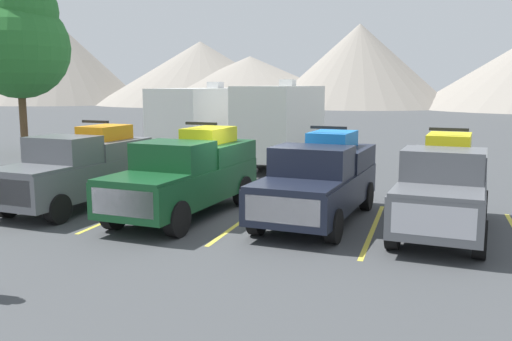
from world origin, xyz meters
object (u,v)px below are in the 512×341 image
(pickup_truck_c, at_px, (320,178))
(pickup_truck_d, at_px, (444,186))
(camper_trailer_b, at_px, (281,121))
(camper_trailer_a, at_px, (206,120))
(pickup_truck_a, at_px, (80,168))
(pickup_truck_b, at_px, (188,173))

(pickup_truck_c, height_order, pickup_truck_d, pickup_truck_d)
(pickup_truck_d, bearing_deg, pickup_truck_c, 174.18)
(pickup_truck_c, xyz_separation_m, camper_trailer_b, (-3.50, 9.02, 0.91))
(camper_trailer_a, distance_m, camper_trailer_b, 3.86)
(pickup_truck_a, height_order, camper_trailer_a, camper_trailer_a)
(pickup_truck_c, xyz_separation_m, pickup_truck_d, (3.19, -0.33, 0.03))
(pickup_truck_d, bearing_deg, camper_trailer_b, 125.59)
(pickup_truck_d, relative_size, camper_trailer_b, 0.73)
(camper_trailer_a, bearing_deg, pickup_truck_d, -43.31)
(pickup_truck_a, height_order, pickup_truck_d, pickup_truck_a)
(pickup_truck_b, distance_m, camper_trailer_b, 9.63)
(pickup_truck_a, height_order, pickup_truck_c, pickup_truck_a)
(pickup_truck_d, distance_m, camper_trailer_a, 14.47)
(pickup_truck_c, bearing_deg, camper_trailer_b, 111.21)
(pickup_truck_b, xyz_separation_m, pickup_truck_c, (3.65, 0.56, -0.05))
(pickup_truck_d, height_order, camper_trailer_a, camper_trailer_a)
(pickup_truck_a, distance_m, pickup_truck_b, 3.57)
(pickup_truck_d, distance_m, camper_trailer_b, 11.53)
(pickup_truck_b, bearing_deg, pickup_truck_a, 179.29)
(pickup_truck_c, relative_size, camper_trailer_a, 0.67)
(pickup_truck_b, height_order, pickup_truck_d, pickup_truck_b)
(pickup_truck_c, distance_m, camper_trailer_a, 12.09)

